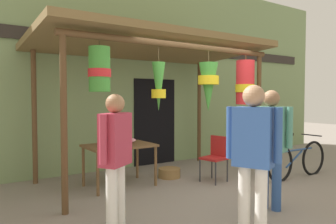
# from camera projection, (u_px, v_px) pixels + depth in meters

# --- Properties ---
(ground_plane) EXTENTS (30.00, 30.00, 0.00)m
(ground_plane) POSITION_uv_depth(u_px,v_px,m) (210.00, 192.00, 5.36)
(ground_plane) COLOR gray
(shop_facade) EXTENTS (12.69, 0.29, 4.45)m
(shop_facade) POSITION_uv_depth(u_px,v_px,m) (136.00, 69.00, 7.40)
(shop_facade) COLOR #7A9360
(shop_facade) RESTS_ON ground_plane
(market_stall_canopy) EXTENTS (4.34, 2.37, 2.68)m
(market_stall_canopy) POSITION_uv_depth(u_px,v_px,m) (164.00, 57.00, 5.97)
(market_stall_canopy) COLOR brown
(market_stall_canopy) RESTS_ON ground_plane
(display_table) EXTENTS (1.18, 0.78, 0.74)m
(display_table) POSITION_uv_depth(u_px,v_px,m) (119.00, 149.00, 5.68)
(display_table) COLOR brown
(display_table) RESTS_ON ground_plane
(flower_heap_on_table) EXTENTS (0.64, 0.45, 0.11)m
(flower_heap_on_table) POSITION_uv_depth(u_px,v_px,m) (120.00, 141.00, 5.76)
(flower_heap_on_table) COLOR pink
(flower_heap_on_table) RESTS_ON display_table
(folding_chair) EXTENTS (0.47, 0.47, 0.84)m
(folding_chair) POSITION_uv_depth(u_px,v_px,m) (216.00, 154.00, 6.03)
(folding_chair) COLOR #AD1E1E
(folding_chair) RESTS_ON ground_plane
(wicker_basket_by_table) EXTENTS (0.43, 0.43, 0.18)m
(wicker_basket_by_table) POSITION_uv_depth(u_px,v_px,m) (169.00, 173.00, 6.32)
(wicker_basket_by_table) COLOR olive
(wicker_basket_by_table) RESTS_ON ground_plane
(parked_bicycle) EXTENTS (1.75, 0.44, 0.92)m
(parked_bicycle) POSITION_uv_depth(u_px,v_px,m) (297.00, 160.00, 6.28)
(parked_bicycle) COLOR black
(parked_bicycle) RESTS_ON ground_plane
(customer_foreground) EXTENTS (0.33, 0.57, 1.67)m
(customer_foreground) POSITION_uv_depth(u_px,v_px,m) (271.00, 139.00, 4.49)
(customer_foreground) COLOR #2D5193
(customer_foreground) RESTS_ON ground_plane
(shopper_by_bananas) EXTENTS (0.37, 0.55, 1.70)m
(shopper_by_bananas) POSITION_uv_depth(u_px,v_px,m) (253.00, 151.00, 3.40)
(shopper_by_bananas) COLOR silver
(shopper_by_bananas) RESTS_ON ground_plane
(passerby_at_right) EXTENTS (0.50, 0.41, 1.61)m
(passerby_at_right) POSITION_uv_depth(u_px,v_px,m) (115.00, 152.00, 3.67)
(passerby_at_right) COLOR silver
(passerby_at_right) RESTS_ON ground_plane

